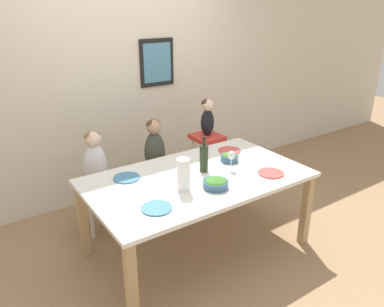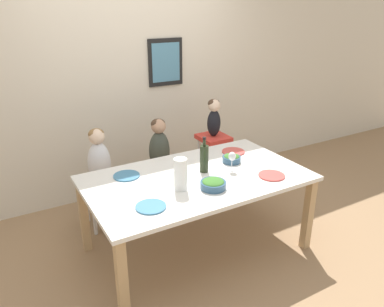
% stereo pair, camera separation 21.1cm
% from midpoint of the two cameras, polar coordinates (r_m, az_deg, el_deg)
% --- Properties ---
extents(ground_plane, '(14.00, 14.00, 0.00)m').
position_cam_midpoint_polar(ground_plane, '(3.55, -0.99, -14.10)').
color(ground_plane, '#9E7A56').
extents(wall_back, '(10.00, 0.09, 2.70)m').
position_cam_midpoint_polar(wall_back, '(4.21, -12.04, 11.41)').
color(wall_back, beige).
rests_on(wall_back, ground_plane).
extents(dining_table, '(1.86, 1.09, 0.72)m').
position_cam_midpoint_polar(dining_table, '(3.21, -1.07, -4.71)').
color(dining_table, white).
rests_on(dining_table, ground_plane).
extents(chair_far_left, '(0.36, 0.39, 0.46)m').
position_cam_midpoint_polar(chair_far_left, '(3.77, -15.65, -5.87)').
color(chair_far_left, silver).
rests_on(chair_far_left, ground_plane).
extents(chair_far_center, '(0.36, 0.39, 0.46)m').
position_cam_midpoint_polar(chair_far_center, '(3.97, -7.06, -3.64)').
color(chair_far_center, silver).
rests_on(chair_far_center, ground_plane).
extents(chair_right_highchair, '(0.31, 0.33, 0.72)m').
position_cam_midpoint_polar(chair_right_highchair, '(4.22, 0.86, 0.57)').
color(chair_right_highchair, silver).
rests_on(chair_right_highchair, ground_plane).
extents(person_child_left, '(0.22, 0.19, 0.55)m').
position_cam_midpoint_polar(person_child_left, '(3.62, -16.22, -0.86)').
color(person_child_left, silver).
rests_on(person_child_left, chair_far_left).
extents(person_child_center, '(0.22, 0.19, 0.55)m').
position_cam_midpoint_polar(person_child_center, '(3.83, -7.31, 1.17)').
color(person_child_center, '#3D4238').
rests_on(person_child_center, chair_far_center).
extents(person_baby_right, '(0.15, 0.14, 0.41)m').
position_cam_midpoint_polar(person_baby_right, '(4.09, 0.88, 5.83)').
color(person_baby_right, black).
rests_on(person_baby_right, chair_right_highchair).
extents(wine_bottle, '(0.07, 0.07, 0.32)m').
position_cam_midpoint_polar(wine_bottle, '(3.22, -0.05, -0.65)').
color(wine_bottle, '#232D19').
rests_on(wine_bottle, dining_table).
extents(paper_towel_roll, '(0.10, 0.10, 0.26)m').
position_cam_midpoint_polar(paper_towel_roll, '(2.90, -3.40, -3.26)').
color(paper_towel_roll, white).
rests_on(paper_towel_roll, dining_table).
extents(wine_glass_near, '(0.06, 0.06, 0.17)m').
position_cam_midpoint_polar(wine_glass_near, '(3.26, 4.17, -0.39)').
color(wine_glass_near, white).
rests_on(wine_glass_near, dining_table).
extents(salad_bowl_large, '(0.21, 0.21, 0.08)m').
position_cam_midpoint_polar(salad_bowl_large, '(2.97, 1.54, -4.60)').
color(salad_bowl_large, '#335675').
rests_on(salad_bowl_large, dining_table).
extents(salad_bowl_small, '(0.17, 0.17, 0.08)m').
position_cam_midpoint_polar(salad_bowl_small, '(3.47, 4.00, -0.60)').
color(salad_bowl_small, '#335675').
rests_on(salad_bowl_small, dining_table).
extents(dinner_plate_front_left, '(0.22, 0.22, 0.01)m').
position_cam_midpoint_polar(dinner_plate_front_left, '(2.72, -7.65, -8.28)').
color(dinner_plate_front_left, teal).
rests_on(dinner_plate_front_left, dining_table).
extents(dinner_plate_back_left, '(0.22, 0.22, 0.01)m').
position_cam_midpoint_polar(dinner_plate_back_left, '(3.20, -11.81, -3.67)').
color(dinner_plate_back_left, teal).
rests_on(dinner_plate_back_left, dining_table).
extents(dinner_plate_back_right, '(0.22, 0.22, 0.01)m').
position_cam_midpoint_polar(dinner_plate_back_right, '(3.71, 4.12, 0.43)').
color(dinner_plate_back_right, '#D14C47').
rests_on(dinner_plate_back_right, dining_table).
extents(dinner_plate_front_right, '(0.22, 0.22, 0.01)m').
position_cam_midpoint_polar(dinner_plate_front_right, '(3.27, 10.13, -2.98)').
color(dinner_plate_front_right, '#D14C47').
rests_on(dinner_plate_front_right, dining_table).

